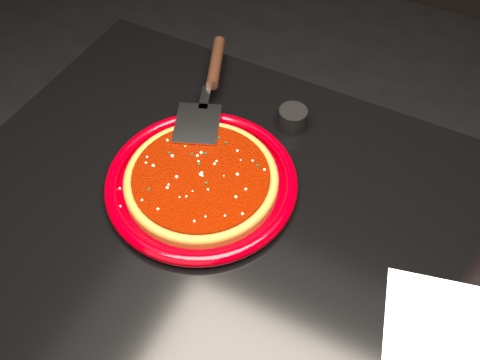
# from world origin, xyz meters

# --- Properties ---
(table) EXTENTS (1.20, 0.80, 0.75)m
(table) POSITION_xyz_m (0.00, 0.00, 0.38)
(table) COLOR black
(table) RESTS_ON floor
(plate) EXTENTS (0.41, 0.41, 0.02)m
(plate) POSITION_xyz_m (-0.18, 0.06, 0.76)
(plate) COLOR #730007
(plate) RESTS_ON table
(pizza_crust) EXTENTS (0.33, 0.33, 0.01)m
(pizza_crust) POSITION_xyz_m (-0.18, 0.06, 0.77)
(pizza_crust) COLOR brown
(pizza_crust) RESTS_ON plate
(pizza_crust_rim) EXTENTS (0.33, 0.33, 0.02)m
(pizza_crust_rim) POSITION_xyz_m (-0.18, 0.06, 0.77)
(pizza_crust_rim) COLOR brown
(pizza_crust_rim) RESTS_ON plate
(pizza_sauce) EXTENTS (0.29, 0.29, 0.01)m
(pizza_sauce) POSITION_xyz_m (-0.18, 0.06, 0.78)
(pizza_sauce) COLOR #721000
(pizza_sauce) RESTS_ON plate
(parmesan_dusting) EXTENTS (0.23, 0.23, 0.01)m
(parmesan_dusting) POSITION_xyz_m (-0.18, 0.06, 0.78)
(parmesan_dusting) COLOR beige
(parmesan_dusting) RESTS_ON plate
(basil_flecks) EXTENTS (0.21, 0.21, 0.00)m
(basil_flecks) POSITION_xyz_m (-0.18, 0.06, 0.78)
(basil_flecks) COLOR black
(basil_flecks) RESTS_ON plate
(pizza_server) EXTENTS (0.22, 0.36, 0.03)m
(pizza_server) POSITION_xyz_m (-0.27, 0.24, 0.79)
(pizza_server) COLOR silver
(pizza_server) RESTS_ON plate
(napkin_a) EXTENTS (0.22, 0.22, 0.00)m
(napkin_a) POSITION_xyz_m (0.27, -0.01, 0.75)
(napkin_a) COLOR white
(napkin_a) RESTS_ON table
(ramekin) EXTENTS (0.07, 0.07, 0.04)m
(ramekin) POSITION_xyz_m (-0.10, 0.27, 0.77)
(ramekin) COLOR black
(ramekin) RESTS_ON table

